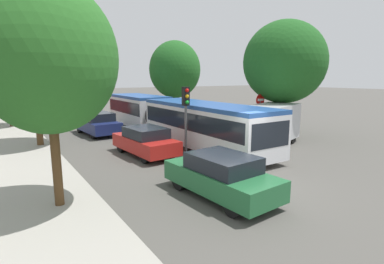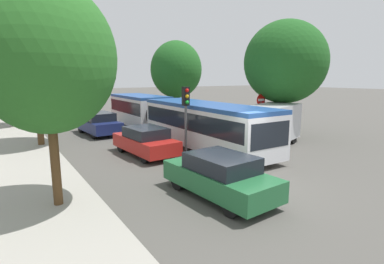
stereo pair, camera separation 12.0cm
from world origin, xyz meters
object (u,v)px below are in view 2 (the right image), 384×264
Objects in this scene: city_bus_rear at (62,100)px; tree_left_far at (9,67)px; traffic_light at (186,106)px; tree_right_mid at (176,70)px; tree_left_mid at (33,56)px; queued_car_green at (220,175)px; articulated_bus at (172,116)px; white_van at (270,124)px; no_entry_sign at (261,109)px; tree_left_near at (46,58)px; direction_sign_post at (264,97)px; queued_car_navy at (98,123)px; tree_right_near at (285,62)px; tree_left_distant at (5,69)px; queued_car_red at (145,141)px.

city_bus_rear is 9.40m from tree_left_far.
traffic_light is 15.11m from tree_right_mid.
tree_left_mid is 14.75m from tree_right_mid.
articulated_bus is at bearing -24.24° from queued_car_green.
white_van is 1.90× the size of no_entry_sign.
tree_left_near reaches higher than traffic_light.
articulated_bus is 2.32× the size of tree_left_mid.
tree_right_mid is at bearing 156.45° from traffic_light.
tree_left_mid is at bearing -15.68° from direction_sign_post.
city_bus_rear is 22.00m from traffic_light.
city_bus_rear is at bearing -62.80° from direction_sign_post.
tree_right_mid reaches higher than direction_sign_post.
queued_car_navy is 11.34m from white_van.
traffic_light is (1.86, 5.01, 1.78)m from queued_car_green.
no_entry_sign is (1.01, 1.72, 0.64)m from white_van.
articulated_bus is 7.82m from tree_right_near.
city_bus_rear is 22.41m from no_entry_sign.
city_bus_rear is 5.84m from tree_left_distant.
no_entry_sign is at bearing -95.01° from tree_right_mid.
articulated_bus is 19.36m from tree_left_distant.
white_van is 4.55m from tree_right_near.
direction_sign_post is at bearing 19.07° from tree_left_near.
tree_left_mid reaches higher than city_bus_rear.
queued_car_navy is at bearing -70.57° from tree_left_distant.
no_entry_sign is at bearing 17.92° from tree_left_near.
tree_left_distant is (-13.72, 19.89, 2.04)m from direction_sign_post.
white_van is 0.83× the size of tree_left_near.
tree_left_near is at bearing -165.58° from tree_right_near.
queued_car_green is at bearing -149.81° from tree_right_near.
no_entry_sign is 13.36m from tree_left_near.
tree_right_near reaches higher than queued_car_red.
articulated_bus is 4.66m from traffic_light.
queued_car_navy is 0.61× the size of tree_right_near.
queued_car_red is at bearing 179.40° from queued_car_navy.
articulated_bus is at bearing -51.15° from tree_left_far.
direction_sign_post is at bearing -90.65° from tree_right_mid.
articulated_bus is 8.40m from tree_left_mid.
tree_right_mid is (1.07, 12.21, 2.69)m from no_entry_sign.
tree_left_near is (-4.43, -11.18, 3.59)m from queued_car_navy.
tree_right_near reaches higher than white_van.
direction_sign_post is 11.79m from tree_right_mid.
direction_sign_post is 0.49× the size of tree_right_near.
queued_car_navy is 1.23× the size of direction_sign_post.
tree_left_mid is 8.47m from tree_left_far.
tree_right_near reaches higher than no_entry_sign.
tree_left_near is at bearing -59.22° from traffic_light.
tree_right_mid is (0.13, 11.61, 2.02)m from direction_sign_post.
queued_car_green is at bearing 40.21° from direction_sign_post.
queued_car_green is at bearing 12.21° from white_van.
no_entry_sign is at bearing 103.71° from traffic_light.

